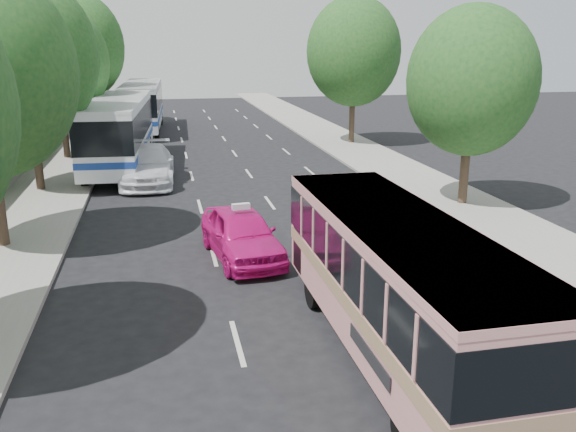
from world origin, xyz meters
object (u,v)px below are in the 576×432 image
object	(u,v)px
white_pickup	(148,165)
tour_coach_front	(119,127)
pink_taxi	(242,234)
tour_coach_rear	(142,103)
pink_bus	(398,274)

from	to	relation	value
white_pickup	tour_coach_front	size ratio (longest dim) A/B	0.48
pink_taxi	tour_coach_rear	world-z (taller)	tour_coach_rear
pink_taxi	tour_coach_rear	xyz separation A→B (m)	(-3.45, 29.23, 1.37)
pink_taxi	white_pickup	bearing A→B (deg)	96.74
pink_taxi	tour_coach_front	size ratio (longest dim) A/B	0.37
pink_bus	tour_coach_front	size ratio (longest dim) A/B	0.77
pink_taxi	white_pickup	distance (m)	11.74
white_pickup	tour_coach_front	xyz separation A→B (m)	(-1.43, 3.80, 1.33)
white_pickup	pink_bus	bearing A→B (deg)	-71.84
pink_bus	white_pickup	size ratio (longest dim) A/B	1.59
tour_coach_front	tour_coach_rear	size ratio (longest dim) A/B	1.02
tour_coach_front	tour_coach_rear	xyz separation A→B (m)	(0.92, 14.06, -0.04)
pink_bus	white_pickup	distance (m)	18.97
white_pickup	tour_coach_rear	xyz separation A→B (m)	(-0.50, 17.86, 1.29)
pink_bus	pink_taxi	size ratio (longest dim) A/B	2.06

